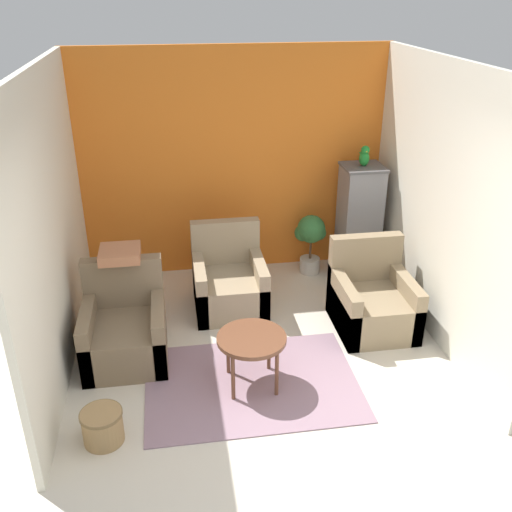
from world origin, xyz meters
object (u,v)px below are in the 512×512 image
Objects in this scene: coffee_table at (252,342)px; birdcage at (359,222)px; armchair_right at (372,302)px; parrot at (364,156)px; wicker_basket at (103,426)px; armchair_middle at (229,283)px; potted_plant at (311,236)px; armchair_left at (125,331)px.

birdcage is (1.64, 2.01, 0.24)m from coffee_table.
armchair_right is 1.75m from parrot.
birdcage is 4.15× the size of wicker_basket.
armchair_right and armchair_middle have the same top height.
parrot is at bearing 18.51° from armchair_middle.
armchair_middle is at bearing 57.62° from wicker_basket.
coffee_table is 2.80m from parrot.
coffee_table is at bearing -129.17° from parrot.
potted_plant is at bearing 104.71° from armchair_right.
wicker_basket is (-2.93, -2.54, -1.38)m from parrot.
armchair_left is at bearing 151.24° from coffee_table.
birdcage is (1.68, 0.56, 0.42)m from armchair_middle.
coffee_table is 0.44× the size of birdcage.
birdcage is 5.65× the size of parrot.
parrot is at bearing 79.80° from armchair_right.
birdcage is at bearing 26.19° from armchair_left.
coffee_table is at bearing -88.39° from armchair_middle.
armchair_middle is 2.34m from wicker_basket.
armchair_right is 1.60m from armchair_middle.
coffee_table is 1.46m from armchair_middle.
armchair_middle is 3.70× the size of parrot.
parrot reaches higher than birdcage.
coffee_table reaches higher than wicker_basket.
armchair_middle is 2.72× the size of wicker_basket.
wicker_basket is at bearing -122.38° from armchair_middle.
potted_plant reaches higher than wicker_basket.
armchair_right is 1.30m from birdcage.
potted_plant is (1.11, 0.68, 0.21)m from armchair_middle.
coffee_table is 0.81× the size of potted_plant.
parrot reaches higher than potted_plant.
coffee_table is 1.84× the size of wicker_basket.
armchair_middle is at bearing 36.12° from armchair_left.
armchair_right is at bearing -100.22° from birdcage.
parrot is at bearing 26.22° from armchair_left.
coffee_table is 2.38m from potted_plant.
coffee_table is 2.60m from birdcage.
wicker_basket is (-0.14, -1.16, -0.13)m from armchair_left.
birdcage is 0.83m from parrot.
parrot is 0.32× the size of potted_plant.
armchair_middle is 1.32m from potted_plant.
wicker_basket is at bearing -96.75° from armchair_left.
armchair_left is 3.14m from birdcage.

